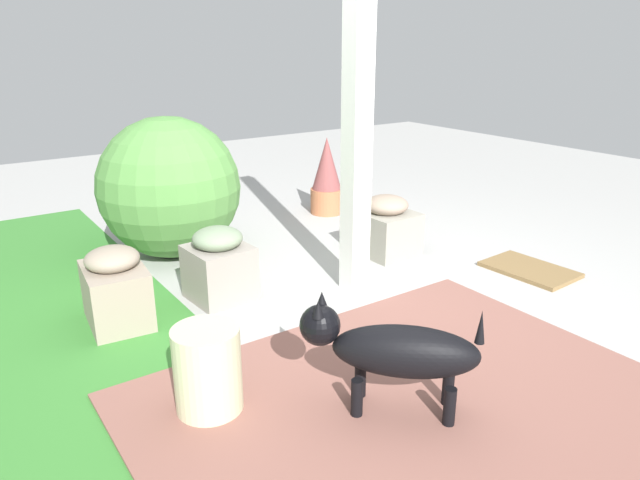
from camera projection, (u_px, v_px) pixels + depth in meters
The scene contains 11 objects.
ground_plane at pixel (364, 298), 3.76m from camera, with size 12.00×12.00×0.00m, color #A8A7A4.
brick_path at pixel (409, 402), 2.67m from camera, with size 1.80×2.40×0.02m, color #88574C.
porch_pillar at pixel (358, 100), 3.52m from camera, with size 0.14×0.14×2.47m, color white.
stone_planter_nearest at pixel (386, 227), 4.47m from camera, with size 0.44×0.40×0.47m.
stone_planter_mid at pixel (219, 265), 3.69m from camera, with size 0.39×0.39×0.48m.
stone_planter_far at pixel (116, 289), 3.36m from camera, with size 0.49×0.37×0.47m.
round_shrub at pixel (169, 188), 4.36m from camera, with size 1.06×1.06×1.06m, color #4E843E.
terracotta_pot_spiky at pixel (327, 178), 5.48m from camera, with size 0.31×0.31×0.73m.
dog at pixel (392, 349), 2.52m from camera, with size 0.65×0.66×0.54m.
ceramic_urn at pixel (208, 371), 2.56m from camera, with size 0.30×0.30×0.41m, color beige.
doormat at pixel (530, 270), 4.18m from camera, with size 0.61×0.40×0.03m, color olive.
Camera 1 is at (-2.65, 2.19, 1.59)m, focal length 32.66 mm.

